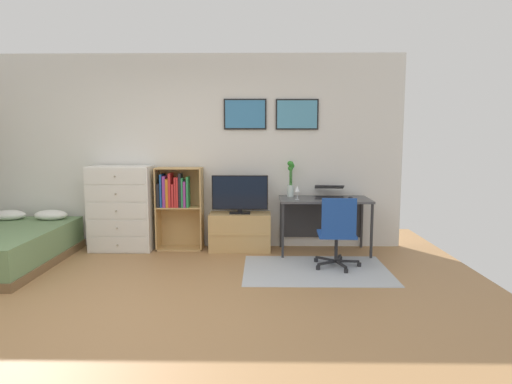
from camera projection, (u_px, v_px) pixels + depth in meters
The scene contains 14 objects.
ground_plane at pixel (139, 311), 3.91m from camera, with size 7.20×7.20×0.00m, color #A87A4C.
wall_back_with_posters at pixel (186, 151), 6.15m from camera, with size 6.12×0.09×2.70m.
area_rug at pixel (316, 270), 5.12m from camera, with size 1.70×1.20×0.01m, color #B2B7BC.
bed at pixel (2, 247), 5.30m from camera, with size 1.34×1.98×0.57m.
dresser at pixel (122, 208), 5.99m from camera, with size 0.84×0.46×1.17m.
bookshelf at pixel (177, 200), 6.02m from camera, with size 0.63×0.30×1.14m.
tv_stand at pixel (240, 232), 6.02m from camera, with size 0.84×0.41×0.52m.
television at pixel (240, 195), 5.93m from camera, with size 0.76×0.16×0.53m.
desk at pixel (324, 207), 5.92m from camera, with size 1.20×0.62×0.74m.
office_chair at pixel (337, 231), 5.13m from camera, with size 0.56×0.58×0.86m.
laptop at pixel (329, 193), 5.92m from camera, with size 0.44×0.47×0.17m.
computer_mouse at pixel (351, 198), 5.79m from camera, with size 0.06×0.10×0.03m, color #262628.
bamboo_vase at pixel (291, 178), 5.99m from camera, with size 0.10×0.10×0.49m.
wine_glass at pixel (297, 189), 5.72m from camera, with size 0.07×0.07×0.18m.
Camera 1 is at (1.11, -3.73, 1.54)m, focal length 30.56 mm.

